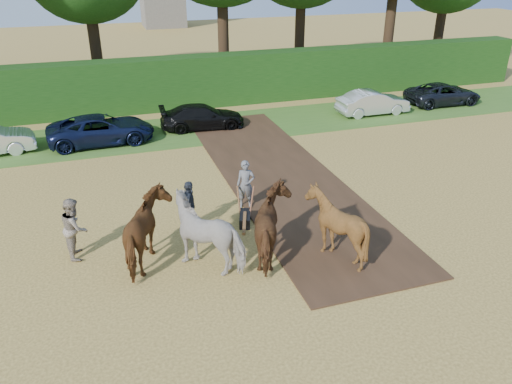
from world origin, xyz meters
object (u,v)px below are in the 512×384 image
at_px(spectator_far, 189,206).
at_px(parked_cars, 186,119).
at_px(spectator_near, 75,228).
at_px(plough_team, 244,228).

relative_size(spectator_far, parked_cars, 0.05).
distance_m(spectator_near, plough_team, 5.16).
height_order(spectator_near, parked_cars, spectator_near).
height_order(spectator_near, spectator_far, spectator_near).
xyz_separation_m(spectator_near, spectator_far, (3.63, 0.51, -0.09)).
distance_m(spectator_far, plough_team, 2.59).
xyz_separation_m(spectator_far, parked_cars, (1.79, 10.09, -0.20)).
distance_m(spectator_near, spectator_far, 3.67).
relative_size(spectator_near, plough_team, 0.26).
relative_size(spectator_far, plough_team, 0.23).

